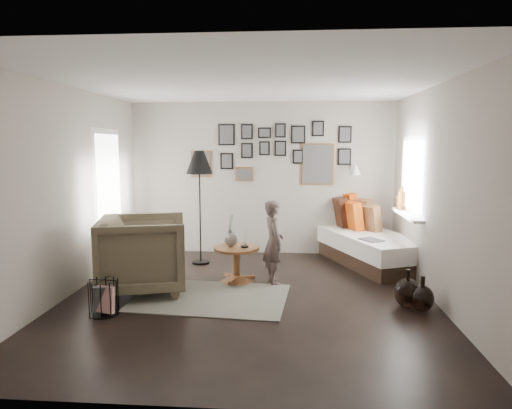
# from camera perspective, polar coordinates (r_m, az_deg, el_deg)

# --- Properties ---
(ground) EXTENTS (4.80, 4.80, 0.00)m
(ground) POSITION_cam_1_polar(r_m,az_deg,el_deg) (5.76, -0.90, -11.56)
(ground) COLOR black
(ground) RESTS_ON ground
(wall_back) EXTENTS (4.50, 0.00, 4.50)m
(wall_back) POSITION_cam_1_polar(r_m,az_deg,el_deg) (7.86, 0.70, 3.25)
(wall_back) COLOR #A79E92
(wall_back) RESTS_ON ground
(wall_front) EXTENTS (4.50, 0.00, 4.50)m
(wall_front) POSITION_cam_1_polar(r_m,az_deg,el_deg) (3.12, -5.03, -3.27)
(wall_front) COLOR #A79E92
(wall_front) RESTS_ON ground
(wall_left) EXTENTS (0.00, 4.80, 4.80)m
(wall_left) POSITION_cam_1_polar(r_m,az_deg,el_deg) (6.11, -22.44, 1.47)
(wall_left) COLOR #A79E92
(wall_left) RESTS_ON ground
(wall_right) EXTENTS (0.00, 4.80, 4.80)m
(wall_right) POSITION_cam_1_polar(r_m,az_deg,el_deg) (5.73, 22.11, 1.11)
(wall_right) COLOR #A79E92
(wall_right) RESTS_ON ground
(ceiling) EXTENTS (4.80, 4.80, 0.00)m
(ceiling) POSITION_cam_1_polar(r_m,az_deg,el_deg) (5.49, -0.95, 15.01)
(ceiling) COLOR white
(ceiling) RESTS_ON wall_back
(door_left) EXTENTS (0.00, 2.14, 2.14)m
(door_left) POSITION_cam_1_polar(r_m,az_deg,el_deg) (7.22, -17.95, 0.51)
(door_left) COLOR white
(door_left) RESTS_ON wall_left
(window_right) EXTENTS (0.15, 1.32, 1.30)m
(window_right) POSITION_cam_1_polar(r_m,az_deg,el_deg) (7.03, 18.09, -0.64)
(window_right) COLOR white
(window_right) RESTS_ON wall_right
(gallery_wall) EXTENTS (2.74, 0.03, 1.08)m
(gallery_wall) POSITION_cam_1_polar(r_m,az_deg,el_deg) (7.81, 2.82, 6.47)
(gallery_wall) COLOR brown
(gallery_wall) RESTS_ON wall_back
(wall_sconce) EXTENTS (0.18, 0.36, 0.16)m
(wall_sconce) POSITION_cam_1_polar(r_m,az_deg,el_deg) (7.64, 12.28, 4.18)
(wall_sconce) COLOR white
(wall_sconce) RESTS_ON wall_back
(rug) EXTENTS (1.94, 1.44, 0.01)m
(rug) POSITION_cam_1_polar(r_m,az_deg,el_deg) (5.78, -5.63, -11.49)
(rug) COLOR beige
(rug) RESTS_ON ground
(pedestal_table) EXTENTS (0.62, 0.62, 0.49)m
(pedestal_table) POSITION_cam_1_polar(r_m,az_deg,el_deg) (6.33, -2.43, -7.66)
(pedestal_table) COLOR brown
(pedestal_table) RESTS_ON ground
(vase) EXTENTS (0.18, 0.18, 0.45)m
(vase) POSITION_cam_1_polar(r_m,az_deg,el_deg) (6.27, -3.16, -4.05)
(vase) COLOR black
(vase) RESTS_ON pedestal_table
(candles) EXTENTS (0.11, 0.11, 0.23)m
(candles) POSITION_cam_1_polar(r_m,az_deg,el_deg) (6.23, -1.45, -4.34)
(candles) COLOR black
(candles) RESTS_ON pedestal_table
(daybed) EXTENTS (1.68, 2.35, 1.07)m
(daybed) POSITION_cam_1_polar(r_m,az_deg,el_deg) (7.56, 13.75, -4.51)
(daybed) COLOR black
(daybed) RESTS_ON ground
(magazine_on_daybed) EXTENTS (0.38, 0.41, 0.02)m
(magazine_on_daybed) POSITION_cam_1_polar(r_m,az_deg,el_deg) (6.89, 14.24, -4.31)
(magazine_on_daybed) COLOR black
(magazine_on_daybed) RESTS_ON daybed
(armchair) EXTENTS (1.31, 1.29, 0.98)m
(armchair) POSITION_cam_1_polar(r_m,az_deg,el_deg) (6.05, -13.88, -6.01)
(armchair) COLOR brown
(armchair) RESTS_ON ground
(armchair_cushion) EXTENTS (0.54, 0.55, 0.20)m
(armchair_cushion) POSITION_cam_1_polar(r_m,az_deg,el_deg) (6.08, -13.46, -6.03)
(armchair_cushion) COLOR silver
(armchair_cushion) RESTS_ON armchair
(floor_lamp) EXTENTS (0.42, 0.42, 1.79)m
(floor_lamp) POSITION_cam_1_polar(r_m,az_deg,el_deg) (7.17, -7.10, 4.73)
(floor_lamp) COLOR black
(floor_lamp) RESTS_ON ground
(magazine_basket) EXTENTS (0.34, 0.34, 0.39)m
(magazine_basket) POSITION_cam_1_polar(r_m,az_deg,el_deg) (5.45, -18.50, -10.96)
(magazine_basket) COLOR black
(magazine_basket) RESTS_ON ground
(demijohn_large) EXTENTS (0.30, 0.30, 0.45)m
(demijohn_large) POSITION_cam_1_polar(r_m,az_deg,el_deg) (5.66, 18.40, -10.44)
(demijohn_large) COLOR black
(demijohn_large) RESTS_ON ground
(demijohn_small) EXTENTS (0.27, 0.27, 0.41)m
(demijohn_small) POSITION_cam_1_polar(r_m,az_deg,el_deg) (5.59, 20.04, -10.96)
(demijohn_small) COLOR black
(demijohn_small) RESTS_ON ground
(child) EXTENTS (0.39, 0.48, 1.14)m
(child) POSITION_cam_1_polar(r_m,az_deg,el_deg) (6.19, 2.18, -4.73)
(child) COLOR brown
(child) RESTS_ON ground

